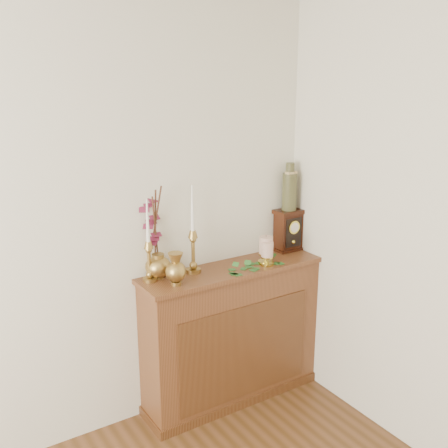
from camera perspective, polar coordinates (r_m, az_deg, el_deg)
room_walls at (r=0.71m, az=0.42°, el=-18.74°), size 4.08×4.58×2.64m
console_shelf at (r=3.52m, az=0.92°, el=-12.26°), size 1.24×0.34×0.93m
candlestick_left at (r=3.07m, az=-8.18°, el=-3.35°), size 0.08×0.08×0.50m
candlestick_center at (r=3.18m, az=-3.39°, el=-2.25°), size 0.09×0.09×0.55m
bud_vase at (r=3.02m, az=-5.27°, el=-4.93°), size 0.12×0.12×0.20m
ginger_jar at (r=3.11m, az=-7.77°, el=-1.27°), size 0.23×0.25×0.57m
pillar_candle_left at (r=3.33m, az=4.73°, el=-3.09°), size 0.09×0.09×0.17m
pillar_candle_right at (r=3.36m, az=4.59°, el=-2.69°), size 0.10×0.10×0.19m
ivy_garland at (r=3.31m, az=3.29°, el=-4.59°), size 0.37×0.18×0.07m
mantel_clock at (r=3.63m, az=7.02°, el=-0.70°), size 0.19×0.14×0.29m
ceramic_vase at (r=3.56m, az=7.15°, el=3.80°), size 0.10×0.10×0.32m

